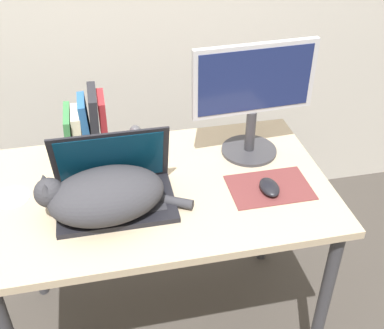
{
  "coord_description": "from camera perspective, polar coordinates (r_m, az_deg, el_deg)",
  "views": [
    {
      "loc": [
        -0.16,
        -0.93,
        1.75
      ],
      "look_at": [
        0.1,
        0.31,
        0.85
      ],
      "focal_mm": 45.0,
      "sensor_mm": 36.0,
      "label": 1
    }
  ],
  "objects": [
    {
      "name": "external_monitor",
      "position": [
        1.69,
        7.3,
        8.25
      ],
      "size": [
        0.44,
        0.21,
        0.42
      ],
      "color": "#333338",
      "rests_on": "desk"
    },
    {
      "name": "laptop",
      "position": [
        1.55,
        -9.13,
        -2.96
      ],
      "size": [
        0.37,
        0.24,
        0.25
      ],
      "color": "black",
      "rests_on": "desk"
    },
    {
      "name": "book_row",
      "position": [
        1.76,
        -12.32,
        4.2
      ],
      "size": [
        0.16,
        0.17,
        0.25
      ],
      "color": "#387A42",
      "rests_on": "desk"
    },
    {
      "name": "computer_mouse",
      "position": [
        1.61,
        9.16,
        -2.66
      ],
      "size": [
        0.06,
        0.1,
        0.03
      ],
      "color": "black",
      "rests_on": "mousepad"
    },
    {
      "name": "cd_disc",
      "position": [
        1.68,
        -20.64,
        -3.66
      ],
      "size": [
        0.12,
        0.12,
        0.0
      ],
      "color": "silver",
      "rests_on": "desk"
    },
    {
      "name": "mousepad",
      "position": [
        1.64,
        9.17,
        -2.69
      ],
      "size": [
        0.27,
        0.19,
        0.0
      ],
      "color": "brown",
      "rests_on": "desk"
    },
    {
      "name": "webcam",
      "position": [
        1.84,
        -6.73,
        3.87
      ],
      "size": [
        0.04,
        0.04,
        0.07
      ],
      "color": "#232328",
      "rests_on": "desk"
    },
    {
      "name": "cat",
      "position": [
        1.49,
        -10.4,
        -3.59
      ],
      "size": [
        0.48,
        0.27,
        0.15
      ],
      "color": "#333338",
      "rests_on": "desk"
    },
    {
      "name": "desk",
      "position": [
        1.68,
        -3.67,
        -5.02
      ],
      "size": [
        1.14,
        0.69,
        0.75
      ],
      "color": "tan",
      "rests_on": "ground_plane"
    }
  ]
}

